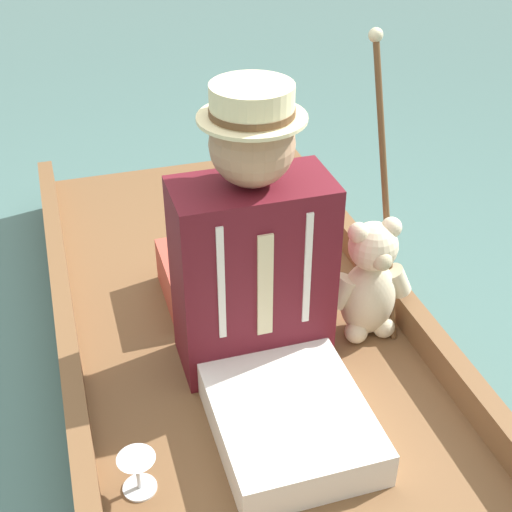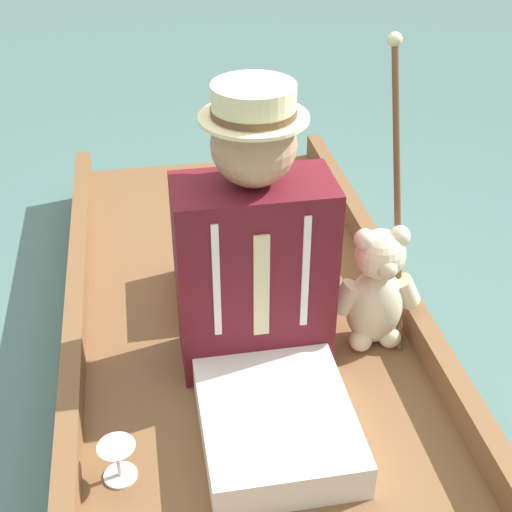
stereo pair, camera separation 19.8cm
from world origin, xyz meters
The scene contains 7 objects.
ground_plane centered at (0.00, 0.00, 0.00)m, with size 16.00×16.00×0.00m, color #476B66.
punt_boat centered at (0.00, 0.00, 0.07)m, with size 1.13×2.70×0.23m.
seat_cushion centered at (-0.04, -0.31, 0.21)m, with size 0.48×0.33×0.16m.
seated_person centered at (-0.01, 0.10, 0.45)m, with size 0.44×0.73×0.87m.
teddy_bear centered at (-0.39, 0.02, 0.32)m, with size 0.29×0.17×0.42m.
wine_glass centered at (0.41, 0.43, 0.21)m, with size 0.10×0.10×0.11m.
walking_cane centered at (-0.47, -0.11, 0.65)m, with size 0.04×0.36×0.90m.
Camera 1 is at (0.47, 1.64, 1.61)m, focal length 50.00 mm.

